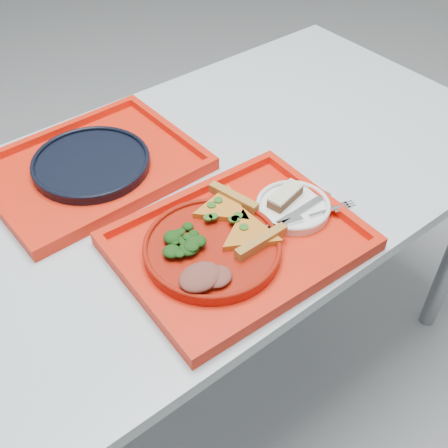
{
  "coord_description": "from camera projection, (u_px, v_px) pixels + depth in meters",
  "views": [
    {
      "loc": [
        -0.52,
        -0.78,
        1.54
      ],
      "look_at": [
        -0.03,
        -0.17,
        0.78
      ],
      "focal_mm": 45.0,
      "sensor_mm": 36.0,
      "label": 1
    }
  ],
  "objects": [
    {
      "name": "knife",
      "position": [
        297.0,
        212.0,
        1.12
      ],
      "size": [
        0.19,
        0.02,
        0.01
      ],
      "primitive_type": "cube",
      "rotation": [
        0.0,
        0.0,
        0.04
      ],
      "color": "silver",
      "rests_on": "side_plate"
    },
    {
      "name": "pizza_slice_a",
      "position": [
        250.0,
        232.0,
        1.06
      ],
      "size": [
        0.12,
        0.13,
        0.02
      ],
      "primitive_type": null,
      "rotation": [
        0.0,
        0.0,
        1.58
      ],
      "color": "orange",
      "rests_on": "dinner_plate"
    },
    {
      "name": "ground",
      "position": [
        198.0,
        372.0,
        1.74
      ],
      "size": [
        10.0,
        10.0,
        0.0
      ],
      "primitive_type": "plane",
      "color": "gray",
      "rests_on": "ground"
    },
    {
      "name": "tray_main",
      "position": [
        238.0,
        245.0,
        1.09
      ],
      "size": [
        0.46,
        0.37,
        0.01
      ],
      "primitive_type": "cube",
      "rotation": [
        0.0,
        0.0,
        -0.04
      ],
      "color": "red",
      "rests_on": "table"
    },
    {
      "name": "tray_far",
      "position": [
        92.0,
        169.0,
        1.26
      ],
      "size": [
        0.46,
        0.36,
        0.01
      ],
      "primitive_type": "cube",
      "rotation": [
        0.0,
        0.0,
        0.02
      ],
      "color": "red",
      "rests_on": "table"
    },
    {
      "name": "table",
      "position": [
        188.0,
        212.0,
        1.27
      ],
      "size": [
        1.6,
        0.8,
        0.75
      ],
      "color": "#AEBBC3",
      "rests_on": "ground"
    },
    {
      "name": "pizza_slice_b",
      "position": [
        223.0,
        206.0,
        1.12
      ],
      "size": [
        0.15,
        0.14,
        0.02
      ],
      "primitive_type": null,
      "rotation": [
        0.0,
        0.0,
        3.37
      ],
      "color": "orange",
      "rests_on": "dinner_plate"
    },
    {
      "name": "salad_heap",
      "position": [
        179.0,
        237.0,
        1.04
      ],
      "size": [
        0.08,
        0.07,
        0.04
      ],
      "primitive_type": "ellipsoid",
      "color": "black",
      "rests_on": "dinner_plate"
    },
    {
      "name": "navy_plate",
      "position": [
        91.0,
        164.0,
        1.25
      ],
      "size": [
        0.26,
        0.26,
        0.02
      ],
      "primitive_type": "cylinder",
      "color": "black",
      "rests_on": "tray_far"
    },
    {
      "name": "dinner_plate",
      "position": [
        212.0,
        249.0,
        1.06
      ],
      "size": [
        0.26,
        0.26,
        0.02
      ],
      "primitive_type": "cylinder",
      "color": "maroon",
      "rests_on": "tray_main"
    },
    {
      "name": "meat_portion",
      "position": [
        200.0,
        277.0,
        0.98
      ],
      "size": [
        0.08,
        0.06,
        0.02
      ],
      "primitive_type": "ellipsoid",
      "color": "brown",
      "rests_on": "dinner_plate"
    },
    {
      "name": "fork",
      "position": [
        309.0,
        216.0,
        1.11
      ],
      "size": [
        0.18,
        0.07,
        0.01
      ],
      "primitive_type": "cube",
      "rotation": [
        0.0,
        0.0,
        -0.27
      ],
      "color": "silver",
      "rests_on": "side_plate"
    },
    {
      "name": "side_plate",
      "position": [
        293.0,
        208.0,
        1.14
      ],
      "size": [
        0.15,
        0.15,
        0.01
      ],
      "primitive_type": "cylinder",
      "color": "white",
      "rests_on": "tray_main"
    },
    {
      "name": "dessert_bar",
      "position": [
        285.0,
        196.0,
        1.14
      ],
      "size": [
        0.09,
        0.05,
        0.02
      ],
      "rotation": [
        0.0,
        0.0,
        0.22
      ],
      "color": "#4A2618",
      "rests_on": "side_plate"
    }
  ]
}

